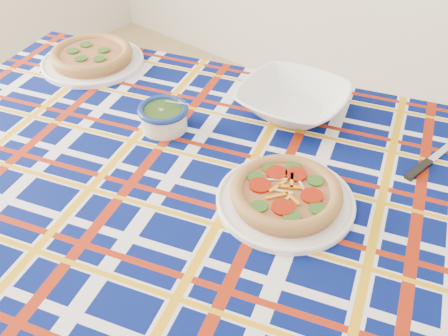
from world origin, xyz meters
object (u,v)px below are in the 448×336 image
Objects in this scene: pesto_bowl at (164,115)px; serving_bowl at (293,100)px; dining_table at (210,199)px; main_focaccia_plate at (286,193)px.

serving_bowl is at bearing 52.50° from pesto_bowl.
pesto_bowl is 0.46× the size of serving_bowl.
dining_table is 6.00× the size of main_focaccia_plate.
serving_bowl is at bearing 121.36° from main_focaccia_plate.
main_focaccia_plate is (0.20, 0.03, 0.12)m from dining_table.
serving_bowl reaches higher than main_focaccia_plate.
main_focaccia_plate is at bearing -58.64° from serving_bowl.
dining_table is at bearing -89.83° from serving_bowl.
serving_bowl is at bearing 71.89° from dining_table.
pesto_bowl reaches higher than dining_table.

